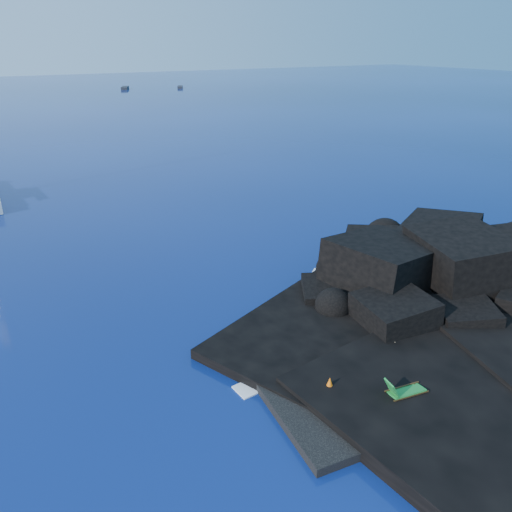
{
  "coord_description": "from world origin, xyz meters",
  "views": [
    {
      "loc": [
        -7.31,
        -10.86,
        12.37
      ],
      "look_at": [
        4.63,
        9.73,
        2.0
      ],
      "focal_mm": 35.0,
      "sensor_mm": 36.0,
      "label": 1
    }
  ],
  "objects_px": {
    "deck_chair": "(407,387)",
    "marker_cone": "(330,384)",
    "sunbather": "(385,347)",
    "distant_boat_a": "(125,89)",
    "distant_boat_b": "(180,88)"
  },
  "relations": [
    {
      "from": "sunbather",
      "to": "distant_boat_a",
      "type": "distance_m",
      "value": 129.93
    },
    {
      "from": "distant_boat_a",
      "to": "deck_chair",
      "type": "bearing_deg",
      "value": -79.39
    },
    {
      "from": "marker_cone",
      "to": "distant_boat_b",
      "type": "relative_size",
      "value": 0.14
    },
    {
      "from": "sunbather",
      "to": "distant_boat_b",
      "type": "distance_m",
      "value": 129.47
    },
    {
      "from": "deck_chair",
      "to": "marker_cone",
      "type": "height_order",
      "value": "deck_chair"
    },
    {
      "from": "sunbather",
      "to": "marker_cone",
      "type": "distance_m",
      "value": 3.82
    },
    {
      "from": "marker_cone",
      "to": "distant_boat_b",
      "type": "distance_m",
      "value": 131.58
    },
    {
      "from": "sunbather",
      "to": "distant_boat_a",
      "type": "relative_size",
      "value": 0.31
    },
    {
      "from": "distant_boat_a",
      "to": "distant_boat_b",
      "type": "height_order",
      "value": "distant_boat_a"
    },
    {
      "from": "distant_boat_a",
      "to": "distant_boat_b",
      "type": "bearing_deg",
      "value": 5.97
    },
    {
      "from": "deck_chair",
      "to": "marker_cone",
      "type": "bearing_deg",
      "value": 150.26
    },
    {
      "from": "marker_cone",
      "to": "sunbather",
      "type": "bearing_deg",
      "value": 14.47
    },
    {
      "from": "sunbather",
      "to": "marker_cone",
      "type": "bearing_deg",
      "value": -156.87
    },
    {
      "from": "marker_cone",
      "to": "distant_boat_b",
      "type": "height_order",
      "value": "marker_cone"
    },
    {
      "from": "marker_cone",
      "to": "distant_boat_a",
      "type": "height_order",
      "value": "marker_cone"
    }
  ]
}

